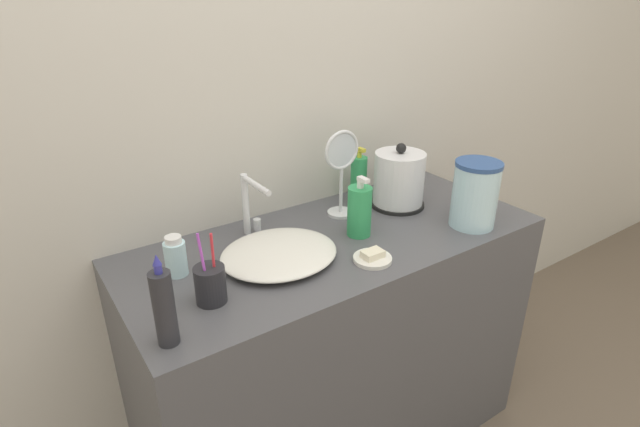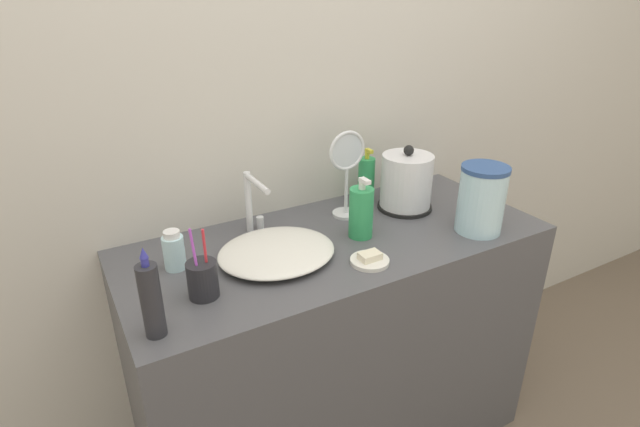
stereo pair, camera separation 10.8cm
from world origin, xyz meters
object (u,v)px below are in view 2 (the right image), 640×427
(shampoo_bottle, at_px, (151,300))
(water_pitcher, at_px, (482,199))
(lotion_bottle, at_px, (366,180))
(hand_cream_bottle, at_px, (174,251))
(vanity_mirror, at_px, (347,168))
(faucet, at_px, (252,200))
(electric_kettle, at_px, (406,184))
(mouthwash_bottle, at_px, (361,212))
(toothbrush_cup, at_px, (203,279))

(shampoo_bottle, relative_size, water_pitcher, 1.03)
(lotion_bottle, xyz_separation_m, shampoo_bottle, (-0.83, -0.39, 0.01))
(shampoo_bottle, height_order, hand_cream_bottle, shampoo_bottle)
(lotion_bottle, relative_size, vanity_mirror, 0.68)
(faucet, height_order, vanity_mirror, vanity_mirror)
(faucet, distance_m, shampoo_bottle, 0.52)
(electric_kettle, relative_size, water_pitcher, 1.06)
(shampoo_bottle, bearing_deg, mouthwash_bottle, 14.60)
(lotion_bottle, height_order, water_pitcher, water_pitcher)
(lotion_bottle, xyz_separation_m, vanity_mirror, (-0.12, -0.06, 0.08))
(faucet, height_order, toothbrush_cup, faucet)
(hand_cream_bottle, relative_size, vanity_mirror, 0.39)
(toothbrush_cup, xyz_separation_m, water_pitcher, (0.87, -0.07, 0.06))
(electric_kettle, relative_size, vanity_mirror, 0.78)
(mouthwash_bottle, xyz_separation_m, hand_cream_bottle, (-0.55, 0.09, -0.03))
(lotion_bottle, bearing_deg, water_pitcher, -63.65)
(shampoo_bottle, relative_size, hand_cream_bottle, 1.94)
(toothbrush_cup, height_order, shampoo_bottle, shampoo_bottle)
(electric_kettle, xyz_separation_m, hand_cream_bottle, (-0.81, -0.01, -0.04))
(faucet, height_order, mouthwash_bottle, faucet)
(toothbrush_cup, distance_m, hand_cream_bottle, 0.17)
(toothbrush_cup, distance_m, shampoo_bottle, 0.17)
(electric_kettle, distance_m, lotion_bottle, 0.14)
(toothbrush_cup, distance_m, vanity_mirror, 0.63)
(lotion_bottle, relative_size, water_pitcher, 0.93)
(lotion_bottle, bearing_deg, shampoo_bottle, -155.05)
(electric_kettle, distance_m, hand_cream_bottle, 0.81)
(toothbrush_cup, distance_m, mouthwash_bottle, 0.53)
(electric_kettle, bearing_deg, vanity_mirror, 165.72)
(electric_kettle, bearing_deg, lotion_bottle, 128.00)
(electric_kettle, height_order, toothbrush_cup, electric_kettle)
(toothbrush_cup, relative_size, mouthwash_bottle, 0.98)
(vanity_mirror, distance_m, water_pitcher, 0.44)
(shampoo_bottle, xyz_separation_m, hand_cream_bottle, (0.11, 0.27, -0.04))
(electric_kettle, relative_size, hand_cream_bottle, 2.00)
(hand_cream_bottle, height_order, water_pitcher, water_pitcher)
(faucet, bearing_deg, water_pitcher, -28.05)
(faucet, relative_size, toothbrush_cup, 1.04)
(hand_cream_bottle, bearing_deg, mouthwash_bottle, -9.41)
(shampoo_bottle, relative_size, vanity_mirror, 0.75)
(faucet, distance_m, mouthwash_bottle, 0.34)
(electric_kettle, relative_size, mouthwash_bottle, 1.18)
(mouthwash_bottle, bearing_deg, faucet, 147.15)
(faucet, xyz_separation_m, mouthwash_bottle, (0.28, -0.18, -0.03))
(electric_kettle, bearing_deg, toothbrush_cup, -167.03)
(shampoo_bottle, height_order, vanity_mirror, vanity_mirror)
(faucet, xyz_separation_m, hand_cream_bottle, (-0.27, -0.09, -0.06))
(hand_cream_bottle, xyz_separation_m, vanity_mirror, (0.59, 0.06, 0.12))
(faucet, relative_size, lotion_bottle, 0.99)
(electric_kettle, distance_m, toothbrush_cup, 0.80)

